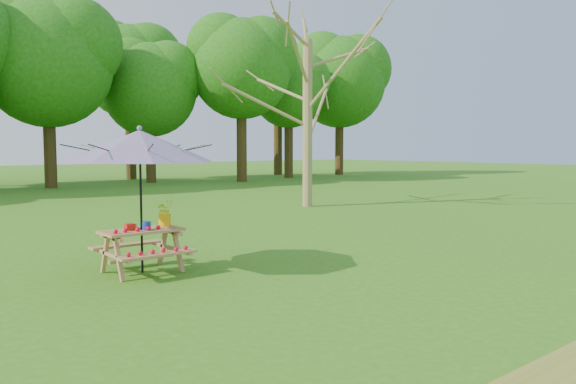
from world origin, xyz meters
TOP-DOWN VIEW (x-y plane):
  - ground at (0.00, 0.00)m, footprint 120.00×120.00m
  - picnic_table at (0.06, 3.43)m, footprint 1.20×1.32m
  - patio_umbrella at (0.06, 3.43)m, footprint 2.82×2.82m
  - produce_bins at (0.00, 3.45)m, footprint 0.35×0.43m
  - tomatoes_row at (-0.09, 3.25)m, footprint 0.77×0.13m
  - flower_bucket at (0.51, 3.54)m, footprint 0.27×0.24m

SIDE VIEW (x-z plane):
  - ground at x=0.00m, z-range 0.00..0.00m
  - picnic_table at x=0.06m, z-range -0.01..0.66m
  - tomatoes_row at x=-0.09m, z-range 0.67..0.74m
  - produce_bins at x=0.00m, z-range 0.66..0.79m
  - flower_bucket at x=0.51m, z-range 0.68..1.10m
  - patio_umbrella at x=0.06m, z-range 0.82..3.08m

